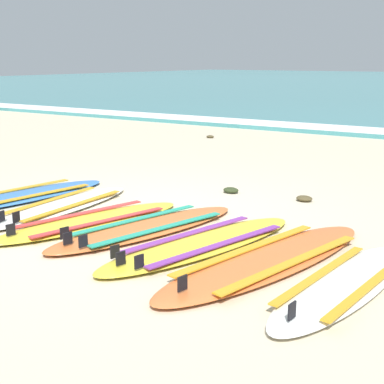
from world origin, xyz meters
The scene contains 12 objects.
ground_plane centered at (0.00, 0.00, 0.00)m, with size 80.00×80.00×0.00m, color beige.
wave_foam_strip centered at (0.00, 8.09, 0.06)m, with size 80.00×1.15×0.11m, color white.
surfboard_0 centered at (-1.74, -0.20, 0.04)m, with size 0.99×2.51×0.18m.
surfboard_1 centered at (-0.98, -0.24, 0.04)m, with size 0.65×2.23×0.18m.
surfboard_2 centered at (-0.28, -0.51, 0.04)m, with size 1.09×2.27×0.18m.
surfboard_3 centered at (0.35, -0.38, 0.04)m, with size 1.10×2.34×0.18m.
surfboard_4 centered at (1.07, -0.48, 0.04)m, with size 1.12×2.41×0.18m.
surfboard_5 centered at (1.76, -0.53, 0.04)m, with size 1.16×2.66×0.18m.
surfboard_6 centered at (2.45, -0.69, 0.04)m, with size 0.71×2.13×0.18m.
seaweed_clump_near_shoreline centered at (-2.60, 5.70, 0.03)m, with size 0.17×0.14×0.06m, color #4C4228.
seaweed_clump_mid_sand centered at (1.21, 1.61, 0.03)m, with size 0.20×0.16×0.07m, color #4C4228.
seaweed_clump_by_the_boards centered at (0.26, 1.51, 0.04)m, with size 0.20×0.16×0.07m, color #2D381E.
Camera 1 is at (3.62, -4.56, 1.67)m, focal length 52.14 mm.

